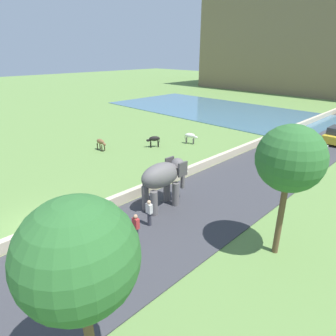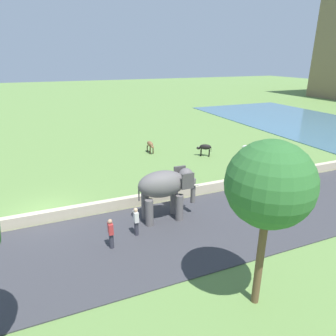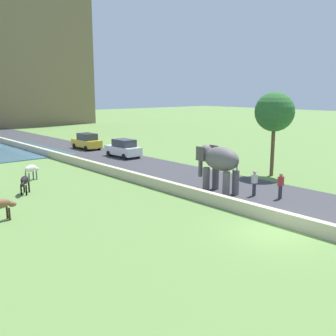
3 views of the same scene
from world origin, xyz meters
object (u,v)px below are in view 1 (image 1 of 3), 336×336
object	(u,v)px
elephant	(163,177)
person_beside_elephant	(149,213)
cow_black	(154,139)
cow_white	(190,136)
person_trailing	(136,228)
car_white	(310,150)
cow_brown	(101,142)

from	to	relation	value
elephant	person_beside_elephant	bearing A→B (deg)	-63.88
cow_black	cow_white	xyz separation A→B (m)	(1.85, 3.52, 0.00)
person_beside_elephant	person_trailing	world-z (taller)	same
person_trailing	elephant	bearing A→B (deg)	115.13
person_beside_elephant	cow_white	xyz separation A→B (m)	(-8.63, 13.33, -0.04)
cow_black	person_trailing	bearing A→B (deg)	-45.37
car_white	cow_white	bearing A→B (deg)	-159.94
person_beside_elephant	cow_brown	world-z (taller)	person_beside_elephant
cow_white	person_trailing	bearing A→B (deg)	-57.92
elephant	car_white	distance (m)	15.56
cow_white	cow_black	bearing A→B (deg)	-117.81
person_trailing	car_white	world-z (taller)	car_white
elephant	cow_black	size ratio (longest dim) A/B	2.61
elephant	car_white	bearing A→B (deg)	78.32
elephant	cow_white	bearing A→B (deg)	124.06
car_white	cow_brown	distance (m)	19.51
person_beside_elephant	cow_black	distance (m)	14.36
person_beside_elephant	cow_white	bearing A→B (deg)	122.91
car_white	cow_black	world-z (taller)	car_white
cow_black	cow_brown	world-z (taller)	same
person_beside_elephant	cow_white	world-z (taller)	person_beside_elephant
elephant	person_beside_elephant	world-z (taller)	elephant
person_beside_elephant	cow_black	size ratio (longest dim) A/B	1.22
elephant	person_trailing	world-z (taller)	elephant
person_beside_elephant	car_white	distance (m)	17.39
person_beside_elephant	car_white	size ratio (longest dim) A/B	0.40
elephant	cow_black	distance (m)	12.30
person_trailing	cow_brown	distance (m)	15.59
cow_black	cow_brown	bearing A→B (deg)	-123.21
person_trailing	cow_white	distance (m)	17.44
person_trailing	cow_white	size ratio (longest dim) A/B	1.17
person_trailing	cow_black	world-z (taller)	person_trailing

